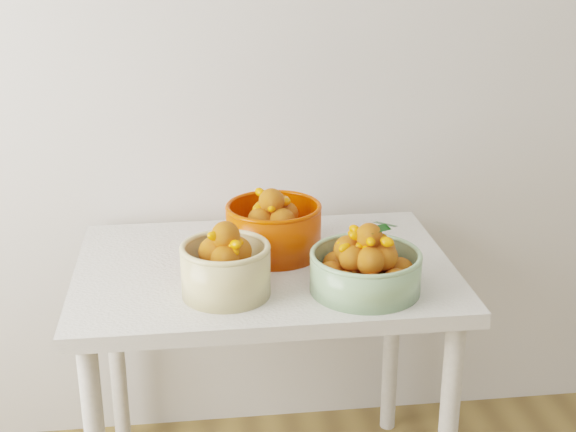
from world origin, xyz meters
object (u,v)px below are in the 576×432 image
at_px(table, 265,297).
at_px(bowl_green, 366,267).
at_px(bowl_cream, 226,267).
at_px(bowl_orange, 273,227).

xyz_separation_m(table, bowl_green, (0.23, -0.19, 0.16)).
bearing_deg(table, bowl_cream, -123.36).
height_order(table, bowl_cream, bowl_cream).
height_order(table, bowl_orange, bowl_orange).
height_order(bowl_cream, bowl_orange, same).
xyz_separation_m(table, bowl_cream, (-0.11, -0.17, 0.17)).
bearing_deg(table, bowl_green, -38.93).
xyz_separation_m(bowl_cream, bowl_green, (0.34, -0.02, -0.01)).
relative_size(bowl_cream, bowl_orange, 0.75).
xyz_separation_m(bowl_green, bowl_orange, (-0.20, 0.27, 0.01)).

